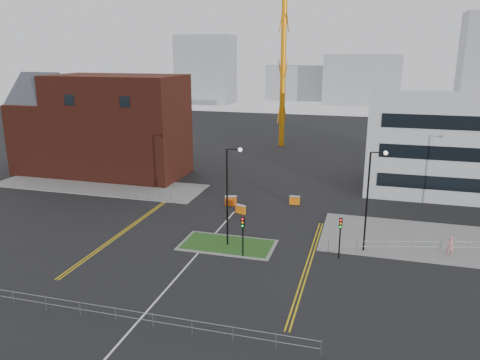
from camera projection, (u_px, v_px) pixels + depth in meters
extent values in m
plane|color=black|center=(172.00, 283.00, 35.87)|extent=(200.00, 200.00, 0.00)
cube|color=slate|center=(99.00, 185.00, 61.47)|extent=(28.00, 8.00, 0.12)
cube|color=slate|center=(454.00, 243.00, 43.11)|extent=(24.00, 10.00, 0.12)
cube|color=slate|center=(228.00, 245.00, 42.76)|extent=(8.60, 4.60, 0.08)
cube|color=#1E4F1A|center=(228.00, 245.00, 42.75)|extent=(8.00, 4.00, 0.12)
cube|color=#4C1C13|center=(119.00, 126.00, 65.17)|extent=(18.00, 10.00, 14.00)
cube|color=black|center=(69.00, 100.00, 60.48)|extent=(1.40, 0.10, 1.40)
cube|color=black|center=(125.00, 102.00, 58.40)|extent=(1.40, 0.10, 1.40)
cube|color=#4C1C13|center=(47.00, 136.00, 68.83)|extent=(6.00, 10.00, 10.00)
cube|color=#2D3038|center=(43.00, 102.00, 67.49)|extent=(6.40, 8.49, 8.49)
cube|color=silver|center=(472.00, 145.00, 57.17)|extent=(25.00, 12.00, 12.00)
cube|color=black|center=(478.00, 186.00, 52.53)|extent=(22.00, 0.10, 1.60)
cylinder|color=orange|center=(283.00, 49.00, 82.73)|extent=(1.00, 1.00, 34.91)
cylinder|color=black|center=(227.00, 199.00, 41.56)|extent=(0.16, 0.16, 9.00)
cylinder|color=black|center=(233.00, 149.00, 40.20)|extent=(1.20, 0.10, 0.10)
sphere|color=silver|center=(240.00, 150.00, 40.05)|extent=(0.36, 0.36, 0.36)
cylinder|color=black|center=(367.00, 203.00, 40.29)|extent=(0.16, 0.16, 9.00)
cylinder|color=black|center=(378.00, 153.00, 38.93)|extent=(1.20, 0.10, 0.10)
sphere|color=silver|center=(386.00, 153.00, 38.78)|extent=(0.36, 0.36, 0.36)
cylinder|color=black|center=(243.00, 241.00, 39.99)|extent=(0.12, 0.12, 3.00)
cube|color=black|center=(243.00, 222.00, 39.54)|extent=(0.28, 0.22, 0.90)
sphere|color=red|center=(242.00, 219.00, 39.34)|extent=(0.18, 0.18, 0.18)
sphere|color=orange|center=(242.00, 223.00, 39.42)|extent=(0.18, 0.18, 0.18)
sphere|color=#0CCC33|center=(242.00, 226.00, 39.50)|extent=(0.18, 0.18, 0.18)
cylinder|color=black|center=(340.00, 242.00, 39.76)|extent=(0.12, 0.12, 3.00)
cube|color=black|center=(341.00, 223.00, 39.31)|extent=(0.28, 0.22, 0.90)
sphere|color=red|center=(341.00, 220.00, 39.11)|extent=(0.18, 0.18, 0.18)
sphere|color=orange|center=(341.00, 224.00, 39.19)|extent=(0.18, 0.18, 0.18)
sphere|color=#0CCC33|center=(340.00, 227.00, 39.27)|extent=(0.18, 0.18, 0.18)
cylinder|color=gray|center=(134.00, 311.00, 30.02)|extent=(24.00, 0.04, 0.04)
cylinder|color=gray|center=(134.00, 318.00, 30.16)|extent=(24.00, 0.04, 0.04)
cylinder|color=gray|center=(321.00, 349.00, 27.03)|extent=(0.05, 0.05, 1.10)
cylinder|color=gray|center=(147.00, 192.00, 55.15)|extent=(6.00, 0.04, 0.04)
cylinder|color=gray|center=(148.00, 196.00, 55.28)|extent=(6.00, 0.04, 0.04)
cylinder|color=gray|center=(125.00, 194.00, 56.06)|extent=(0.05, 0.05, 1.10)
cylinder|color=gray|center=(171.00, 198.00, 54.50)|extent=(0.05, 0.05, 1.10)
cylinder|color=gray|center=(441.00, 242.00, 40.92)|extent=(19.01, 5.04, 0.04)
cylinder|color=gray|center=(440.00, 247.00, 41.05)|extent=(19.01, 5.04, 0.04)
cylinder|color=gray|center=(328.00, 246.00, 41.21)|extent=(0.05, 0.05, 1.10)
cube|color=silver|center=(182.00, 271.00, 37.73)|extent=(0.15, 30.00, 0.01)
cube|color=gold|center=(130.00, 226.00, 47.49)|extent=(0.12, 24.00, 0.01)
cube|color=gold|center=(133.00, 226.00, 47.41)|extent=(0.12, 24.00, 0.01)
cube|color=gold|center=(306.00, 264.00, 38.96)|extent=(0.12, 20.00, 0.01)
cube|color=gold|center=(310.00, 265.00, 38.88)|extent=(0.12, 20.00, 0.01)
cube|color=gray|center=(206.00, 70.00, 154.64)|extent=(18.00, 12.00, 22.00)
cube|color=gray|center=(362.00, 80.00, 151.70)|extent=(24.00, 12.00, 16.00)
cube|color=gray|center=(310.00, 83.00, 166.20)|extent=(30.00, 12.00, 12.00)
imported|color=#C98287|center=(450.00, 247.00, 40.14)|extent=(0.71, 0.50, 1.87)
cube|color=#C7470B|center=(231.00, 201.00, 53.61)|extent=(1.42, 0.81, 1.12)
cube|color=silver|center=(231.00, 197.00, 53.47)|extent=(1.42, 0.81, 0.13)
cube|color=orange|center=(241.00, 209.00, 51.02)|extent=(1.20, 0.78, 0.95)
cube|color=silver|center=(241.00, 206.00, 50.90)|extent=(1.20, 0.78, 0.11)
cube|color=orange|center=(295.00, 200.00, 54.02)|extent=(1.21, 0.48, 0.98)
cube|color=silver|center=(295.00, 197.00, 53.90)|extent=(1.21, 0.48, 0.12)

